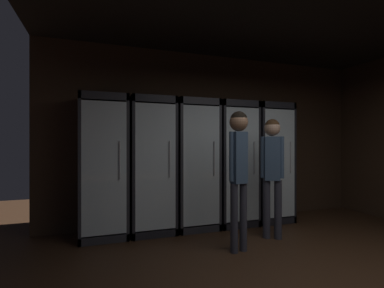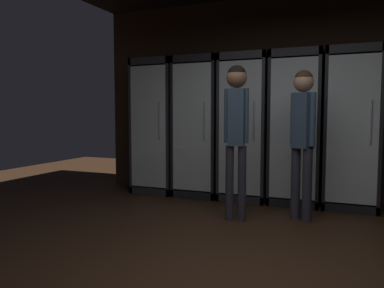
% 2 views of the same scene
% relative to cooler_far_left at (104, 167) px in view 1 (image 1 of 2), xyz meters
% --- Properties ---
extents(wall_back, '(6.00, 0.06, 2.80)m').
position_rel_cooler_far_left_xyz_m(wall_back, '(2.02, 0.31, 0.43)').
color(wall_back, '#382619').
rests_on(wall_back, ground).
extents(cooler_far_left, '(0.64, 0.63, 1.97)m').
position_rel_cooler_far_left_xyz_m(cooler_far_left, '(0.00, 0.00, 0.00)').
color(cooler_far_left, '#2B2B30').
rests_on(cooler_far_left, ground).
extents(cooler_left, '(0.64, 0.63, 1.97)m').
position_rel_cooler_far_left_xyz_m(cooler_left, '(0.67, 0.00, -0.01)').
color(cooler_left, black).
rests_on(cooler_left, ground).
extents(cooler_center, '(0.64, 0.63, 1.97)m').
position_rel_cooler_far_left_xyz_m(cooler_center, '(1.34, -0.00, -0.01)').
color(cooler_center, '#2B2B30').
rests_on(cooler_center, ground).
extents(cooler_right, '(0.64, 0.63, 1.97)m').
position_rel_cooler_far_left_xyz_m(cooler_right, '(2.01, -0.00, -0.01)').
color(cooler_right, black).
rests_on(cooler_right, ground).
extents(cooler_far_right, '(0.64, 0.63, 1.97)m').
position_rel_cooler_far_left_xyz_m(cooler_far_right, '(2.68, 0.00, -0.01)').
color(cooler_far_right, black).
rests_on(cooler_far_right, ground).
extents(shopper_near, '(0.28, 0.23, 1.63)m').
position_rel_cooler_far_left_xyz_m(shopper_near, '(2.18, -0.85, 0.06)').
color(shopper_near, '#2D2D38').
rests_on(shopper_near, ground).
extents(shopper_far, '(0.26, 0.22, 1.69)m').
position_rel_cooler_far_left_xyz_m(shopper_far, '(1.52, -1.12, 0.14)').
color(shopper_far, '#2D2D38').
rests_on(shopper_far, ground).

